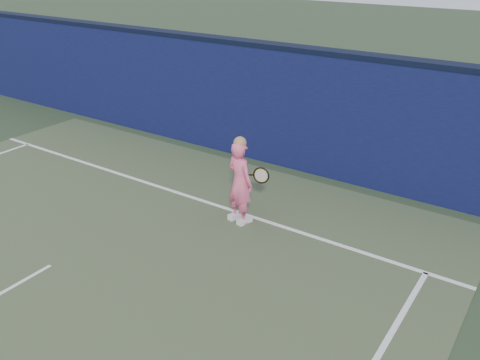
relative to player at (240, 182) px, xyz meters
The scene contains 4 objects.
backstop_wall 3.21m from the player, 120.64° to the left, with size 24.00×0.40×2.50m, color black.
wall_cap 3.64m from the player, 120.64° to the left, with size 24.00×0.42×0.10m, color black.
player is the anchor object (origin of this frame).
racket 0.47m from the player, 75.18° to the left, with size 0.57×0.13×0.31m.
Camera 1 is at (6.00, -2.73, 4.44)m, focal length 38.00 mm.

